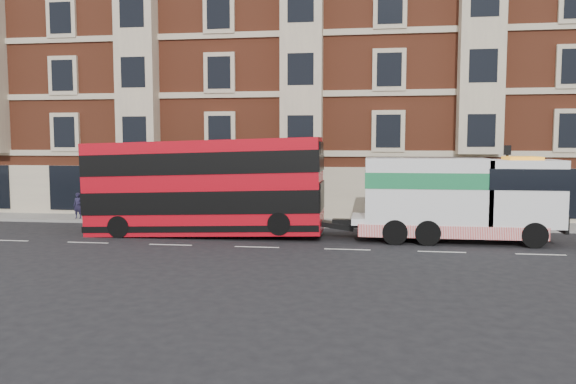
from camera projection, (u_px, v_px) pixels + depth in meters
The scene contains 8 objects.
ground at pixel (257, 247), 24.93m from camera, with size 120.00×120.00×0.00m, color black.
sidewalk at pixel (282, 222), 32.32m from camera, with size 90.00×3.00×0.15m, color slate.
victorian_terrace at pixel (305, 64), 38.78m from camera, with size 45.00×12.00×20.40m.
lamp_post_west at pixel (174, 177), 31.65m from camera, with size 0.35×0.15×4.35m.
lamp_post_east at pixel (506, 180), 29.15m from camera, with size 0.35×0.15×4.35m.
double_decker_bus at pixel (204, 186), 27.80m from camera, with size 11.71×2.69×4.74m.
tow_truck at pixel (454, 198), 26.17m from camera, with size 9.37×2.77×3.91m.
pedestrian at pixel (78, 206), 33.19m from camera, with size 0.56×0.37×1.54m, color #1B1830.
Camera 1 is at (4.80, -24.19, 4.62)m, focal length 35.00 mm.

